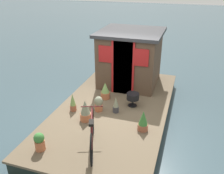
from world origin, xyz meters
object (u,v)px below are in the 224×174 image
(charcoal_grill, at_px, (133,97))
(potted_plant_ivy, at_px, (39,141))
(potted_plant_basil, at_px, (143,121))
(potted_plant_mint, at_px, (99,104))
(potted_plant_sage, at_px, (73,103))
(potted_plant_lavender, at_px, (85,111))
(bicycle, at_px, (92,133))
(houseboat_cabin, at_px, (130,57))
(potted_plant_fern, at_px, (105,91))
(potted_plant_thyme, at_px, (116,105))

(charcoal_grill, bearing_deg, potted_plant_ivy, 149.89)
(potted_plant_basil, xyz_separation_m, potted_plant_mint, (0.53, 1.35, -0.03))
(potted_plant_mint, xyz_separation_m, potted_plant_sage, (-0.22, 0.68, 0.02))
(potted_plant_lavender, bearing_deg, potted_plant_sage, 56.82)
(bicycle, xyz_separation_m, potted_plant_sage, (1.28, 1.10, -0.12))
(houseboat_cabin, height_order, potted_plant_ivy, houseboat_cabin)
(potted_plant_fern, bearing_deg, potted_plant_sage, 148.26)
(potted_plant_ivy, relative_size, potted_plant_thyme, 0.91)
(bicycle, distance_m, potted_plant_sage, 1.69)
(bicycle, distance_m, potted_plant_ivy, 1.15)
(potted_plant_basil, height_order, potted_plant_lavender, potted_plant_lavender)
(houseboat_cabin, distance_m, potted_plant_thyme, 2.20)
(houseboat_cabin, relative_size, potted_plant_basil, 3.90)
(potted_plant_fern, xyz_separation_m, potted_plant_mint, (-0.76, -0.07, -0.02))
(potted_plant_thyme, xyz_separation_m, potted_plant_sage, (-0.29, 1.15, 0.03))
(potted_plant_ivy, relative_size, potted_plant_sage, 0.82)
(houseboat_cabin, bearing_deg, potted_plant_ivy, 166.91)
(potted_plant_mint, bearing_deg, potted_plant_fern, 5.57)
(houseboat_cabin, height_order, bicycle, houseboat_cabin)
(potted_plant_thyme, distance_m, potted_plant_fern, 0.88)
(potted_plant_basil, height_order, charcoal_grill, potted_plant_basil)
(potted_plant_ivy, height_order, potted_plant_lavender, potted_plant_lavender)
(potted_plant_sage, bearing_deg, potted_plant_mint, -72.14)
(potted_plant_ivy, distance_m, charcoal_grill, 2.90)
(bicycle, bearing_deg, potted_plant_mint, 15.70)
(potted_plant_thyme, height_order, charcoal_grill, potted_plant_thyme)
(potted_plant_sage, bearing_deg, potted_plant_basil, -98.83)
(potted_plant_basil, xyz_separation_m, charcoal_grill, (1.10, 0.52, 0.04))
(potted_plant_thyme, distance_m, potted_plant_sage, 1.19)
(potted_plant_thyme, relative_size, potted_plant_sage, 0.90)
(potted_plant_fern, bearing_deg, potted_plant_thyme, -141.35)
(potted_plant_mint, bearing_deg, potted_plant_ivy, 162.30)
(houseboat_cabin, bearing_deg, potted_plant_basil, -159.19)
(potted_plant_mint, bearing_deg, potted_plant_thyme, -81.59)
(potted_plant_thyme, height_order, potted_plant_lavender, potted_plant_lavender)
(houseboat_cabin, distance_m, potted_plant_mint, 2.29)
(potted_plant_basil, height_order, potted_plant_mint, potted_plant_basil)
(houseboat_cabin, relative_size, potted_plant_sage, 3.97)
(bicycle, relative_size, potted_plant_lavender, 2.71)
(bicycle, xyz_separation_m, potted_plant_lavender, (0.93, 0.57, -0.09))
(potted_plant_thyme, relative_size, charcoal_grill, 1.17)
(potted_plant_lavender, relative_size, potted_plant_sage, 1.13)
(bicycle, bearing_deg, potted_plant_thyme, -2.04)
(houseboat_cabin, bearing_deg, potted_plant_sage, 156.94)
(potted_plant_ivy, height_order, potted_plant_fern, potted_plant_fern)
(potted_plant_fern, relative_size, potted_plant_basil, 0.99)
(potted_plant_basil, distance_m, potted_plant_lavender, 1.51)
(potted_plant_fern, height_order, charcoal_grill, potted_plant_fern)
(potted_plant_fern, relative_size, potted_plant_mint, 1.20)
(houseboat_cabin, distance_m, bicycle, 3.69)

